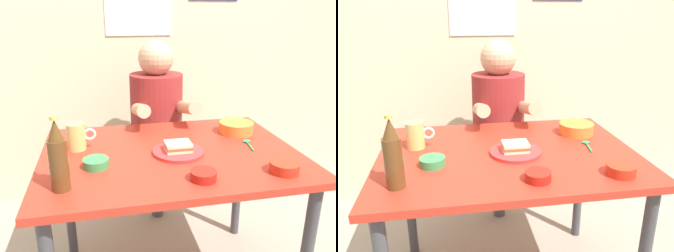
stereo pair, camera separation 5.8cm
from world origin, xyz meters
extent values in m
cube|color=beige|center=(0.00, 1.05, 1.30)|extent=(4.40, 0.08, 2.60)
cube|color=#B72D1E|center=(0.00, 0.00, 0.72)|extent=(1.10, 0.80, 0.03)
cylinder|color=#3F3F44|center=(-0.49, 0.34, 0.35)|extent=(0.05, 0.05, 0.71)
cylinder|color=#3F3F44|center=(0.49, 0.34, 0.35)|extent=(0.05, 0.05, 0.71)
cylinder|color=#4C4C51|center=(0.05, 0.63, 0.21)|extent=(0.08, 0.08, 0.41)
cylinder|color=maroon|center=(0.05, 0.63, 0.43)|extent=(0.34, 0.34, 0.04)
cylinder|color=maroon|center=(0.05, 0.63, 0.71)|extent=(0.32, 0.32, 0.52)
sphere|color=tan|center=(0.05, 0.63, 1.06)|extent=(0.21, 0.21, 0.21)
cylinder|color=tan|center=(-0.08, 0.38, 0.82)|extent=(0.07, 0.31, 0.14)
cylinder|color=tan|center=(0.18, 0.38, 0.82)|extent=(0.07, 0.31, 0.14)
cylinder|color=red|center=(0.03, -0.03, 0.75)|extent=(0.22, 0.22, 0.01)
cube|color=beige|center=(0.03, -0.03, 0.76)|extent=(0.11, 0.09, 0.01)
cube|color=#9E592D|center=(0.03, -0.03, 0.77)|extent=(0.11, 0.09, 0.01)
cube|color=beige|center=(0.03, -0.03, 0.78)|extent=(0.11, 0.09, 0.01)
cylinder|color=#D1BC66|center=(-0.40, 0.11, 0.80)|extent=(0.08, 0.08, 0.12)
torus|color=silver|center=(-0.34, 0.11, 0.81)|extent=(0.06, 0.01, 0.06)
cylinder|color=#593819|center=(-0.43, -0.24, 0.83)|extent=(0.06, 0.06, 0.18)
cone|color=#593819|center=(-0.43, -0.24, 0.95)|extent=(0.05, 0.05, 0.07)
cylinder|color=#BFB74C|center=(-0.43, -0.24, 1.00)|extent=(0.03, 0.03, 0.01)
cylinder|color=#B21E14|center=(0.06, -0.28, 0.76)|extent=(0.10, 0.10, 0.03)
cylinder|color=maroon|center=(0.06, -0.28, 0.76)|extent=(0.08, 0.08, 0.02)
cylinder|color=orange|center=(0.38, 0.17, 0.77)|extent=(0.17, 0.17, 0.05)
cylinder|color=#B25B2D|center=(0.38, 0.17, 0.78)|extent=(0.14, 0.14, 0.02)
cylinder|color=red|center=(0.38, -0.28, 0.76)|extent=(0.11, 0.11, 0.04)
cylinder|color=#A33521|center=(0.38, -0.28, 0.77)|extent=(0.09, 0.09, 0.02)
cylinder|color=#388C4C|center=(-0.32, -0.09, 0.76)|extent=(0.10, 0.10, 0.03)
cylinder|color=#5B643A|center=(-0.32, -0.09, 0.77)|extent=(0.08, 0.08, 0.02)
cylinder|color=#26A559|center=(0.36, -0.02, 0.74)|extent=(0.02, 0.11, 0.01)
ellipsoid|color=#26A559|center=(0.37, 0.03, 0.75)|extent=(0.04, 0.02, 0.01)
camera|label=1|loc=(-0.28, -1.29, 1.31)|focal=35.09mm
camera|label=2|loc=(-0.23, -1.30, 1.31)|focal=35.09mm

